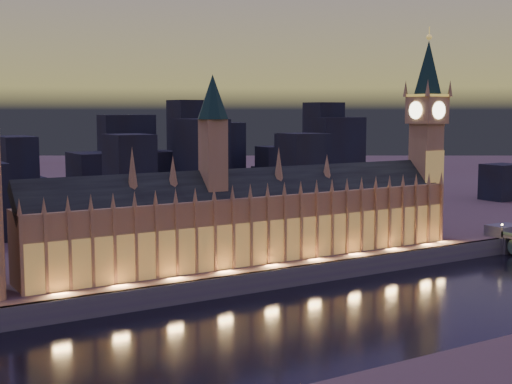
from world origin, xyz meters
TOP-DOWN VIEW (x-y plane):
  - ground_plane at (0.00, 0.00)m, footprint 2000.00×2000.00m
  - north_bank at (0.00, 520.00)m, footprint 2000.00×960.00m
  - embankment_wall at (0.00, 41.00)m, footprint 2000.00×2.50m
  - palace_of_westminster at (7.87, 61.75)m, footprint 202.00×21.66m
  - elizabeth_tower at (108.00, 61.92)m, footprint 18.00×18.00m
  - city_backdrop at (35.47, 246.35)m, footprint 490.24×215.63m

SIDE VIEW (x-z plane):
  - ground_plane at x=0.00m, z-range 0.00..0.00m
  - north_bank at x=0.00m, z-range 0.00..8.00m
  - embankment_wall at x=0.00m, z-range 0.00..8.00m
  - palace_of_westminster at x=7.87m, z-range -12.63..65.37m
  - city_backdrop at x=35.47m, z-range -9.67..73.74m
  - elizabeth_tower at x=108.00m, z-range 13.87..117.75m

